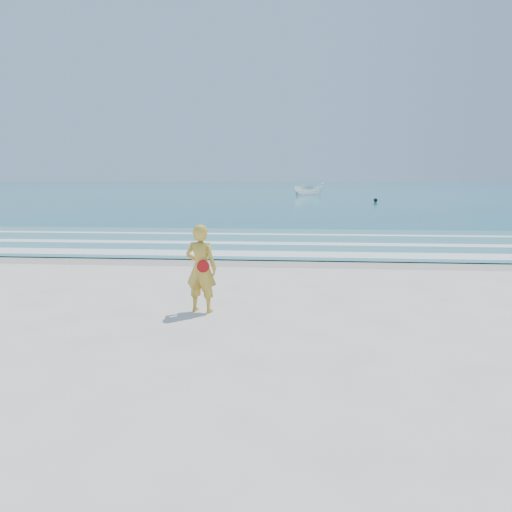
{
  "coord_description": "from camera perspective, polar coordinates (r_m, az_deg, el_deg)",
  "views": [
    {
      "loc": [
        0.87,
        -8.06,
        2.98
      ],
      "look_at": [
        -0.13,
        4.0,
        1.0
      ],
      "focal_mm": 35.0,
      "sensor_mm": 36.0,
      "label": 1
    }
  ],
  "objects": [
    {
      "name": "foam_mid",
      "position": [
        21.48,
        2.38,
        1.45
      ],
      "size": [
        400.0,
        0.9,
        0.01
      ],
      "primitive_type": "cube",
      "color": "white",
      "rests_on": "shallow"
    },
    {
      "name": "ocean",
      "position": [
        113.1,
        4.34,
        7.77
      ],
      "size": [
        400.0,
        190.0,
        0.04
      ],
      "primitive_type": "cube",
      "color": "#19727F",
      "rests_on": "ground"
    },
    {
      "name": "boat",
      "position": [
        71.91,
        6.08,
        7.61
      ],
      "size": [
        4.92,
        3.17,
        1.78
      ],
      "primitive_type": "imported",
      "rotation": [
        0.0,
        0.0,
        1.91
      ],
      "color": "white",
      "rests_on": "ocean"
    },
    {
      "name": "foam_far",
      "position": [
        24.75,
        2.7,
        2.49
      ],
      "size": [
        400.0,
        0.6,
        0.01
      ],
      "primitive_type": "cube",
      "color": "white",
      "rests_on": "shallow"
    },
    {
      "name": "wet_sand",
      "position": [
        17.34,
        1.79,
        -0.6
      ],
      "size": [
        400.0,
        2.4,
        0.0
      ],
      "primitive_type": "cube",
      "color": "#B2A893",
      "rests_on": "ground"
    },
    {
      "name": "buoy",
      "position": [
        55.57,
        13.51,
        6.23
      ],
      "size": [
        0.43,
        0.43,
        0.43
      ],
      "primitive_type": "sphere",
      "color": "black",
      "rests_on": "ocean"
    },
    {
      "name": "woman",
      "position": [
        10.89,
        -6.29,
        -1.42
      ],
      "size": [
        0.79,
        0.61,
        1.93
      ],
      "color": "gold",
      "rests_on": "ground"
    },
    {
      "name": "shallow",
      "position": [
        22.27,
        2.46,
        1.71
      ],
      "size": [
        400.0,
        10.0,
        0.01
      ],
      "primitive_type": "cube",
      "color": "#59B7AD",
      "rests_on": "ocean"
    },
    {
      "name": "ground",
      "position": [
        8.64,
        -1.36,
        -10.89
      ],
      "size": [
        400.0,
        400.0,
        0.0
      ],
      "primitive_type": "plane",
      "color": "silver",
      "rests_on": "ground"
    },
    {
      "name": "foam_near",
      "position": [
        18.61,
        2.0,
        0.24
      ],
      "size": [
        400.0,
        1.4,
        0.01
      ],
      "primitive_type": "cube",
      "color": "white",
      "rests_on": "shallow"
    }
  ]
}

